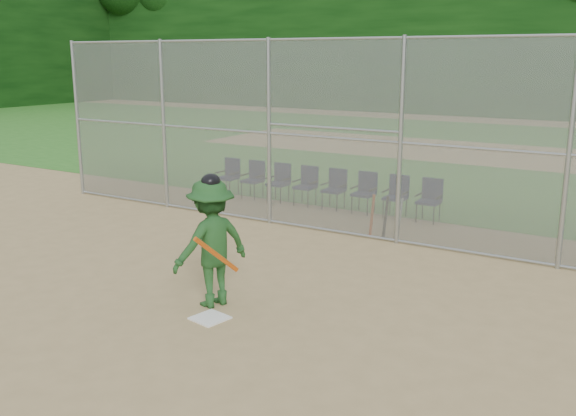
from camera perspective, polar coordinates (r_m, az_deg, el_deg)
The scene contains 16 objects.
ground at distance 9.31m, azimuth -8.15°, elevation -9.68°, with size 100.00×100.00×0.00m, color tan.
grass_strip at distance 25.43m, azimuth 18.54°, elevation 4.53°, with size 100.00×100.00×0.00m, color #2B6C20.
dirt_patch_far at distance 25.43m, azimuth 18.54°, elevation 4.54°, with size 24.00×24.00×0.00m, color tan.
backstop_fence at distance 12.90m, azimuth 5.82°, elevation 6.40°, with size 16.09×0.09×4.00m.
treeline at distance 27.19m, azimuth 20.44°, elevation 16.56°, with size 81.00×60.00×11.00m.
home_plate at distance 9.26m, azimuth -6.96°, elevation -9.68°, with size 0.45×0.45×0.02m, color white.
batter_at_plate at distance 9.46m, azimuth -6.83°, elevation -3.05°, with size 1.11×1.42×1.99m.
spare_bats at distance 13.22m, azimuth 8.67°, elevation -0.79°, with size 0.66×0.27×0.85m.
chair_0 at distance 17.13m, azimuth -5.39°, elevation 2.76°, with size 0.54×0.52×0.96m, color #0E1436, non-canonical shape.
chair_1 at distance 16.68m, azimuth -3.20°, elevation 2.51°, with size 0.54×0.52×0.96m, color #0E1436, non-canonical shape.
chair_2 at distance 16.25m, azimuth -0.90°, elevation 2.24°, with size 0.54×0.52×0.96m, color #0E1436, non-canonical shape.
chair_3 at distance 15.85m, azimuth 1.52°, elevation 1.95°, with size 0.54×0.52×0.96m, color #0E1436, non-canonical shape.
chair_4 at distance 15.48m, azimuth 4.07°, elevation 1.64°, with size 0.54×0.52×0.96m, color #0E1436, non-canonical shape.
chair_5 at distance 15.14m, azimuth 6.73°, elevation 1.32°, with size 0.54×0.52×0.96m, color #0E1436, non-canonical shape.
chair_6 at distance 14.84m, azimuth 9.50°, elevation 0.98°, with size 0.54×0.52×0.96m, color #0E1436, non-canonical shape.
chair_7 at distance 14.57m, azimuth 12.39°, elevation 0.62°, with size 0.54×0.52×0.96m, color #0E1436, non-canonical shape.
Camera 1 is at (5.52, -6.56, 3.63)m, focal length 40.00 mm.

